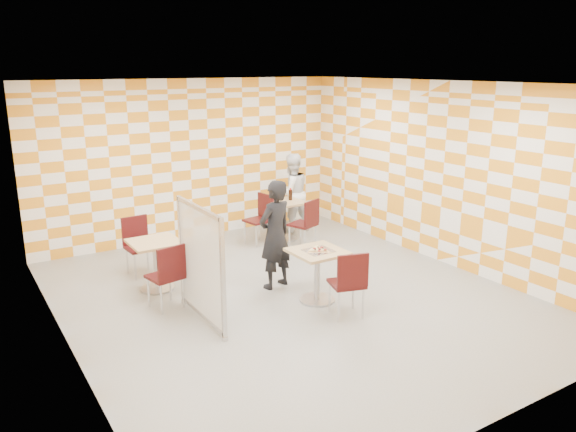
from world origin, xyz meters
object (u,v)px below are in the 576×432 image
object	(u,v)px
chair_second_side	(261,215)
man_dark	(275,235)
main_table	(317,267)
soda_bottle	(290,195)
chair_empty_near	(168,272)
sport_bottle	(275,196)
empty_table	(155,257)
partition	(201,264)
chair_main_front	(349,280)
chair_second_front	(307,220)
chair_empty_far	(138,241)
man_white	(291,193)
second_table	(284,214)

from	to	relation	value
chair_second_side	man_dark	size ratio (longest dim) A/B	0.57
main_table	soda_bottle	distance (m)	3.05
chair_empty_near	sport_bottle	xyz separation A→B (m)	(2.88, 2.01, 0.29)
empty_table	man_dark	world-z (taller)	man_dark
empty_table	main_table	bearing A→B (deg)	-42.40
partition	man_dark	xyz separation A→B (m)	(1.40, 0.50, 0.03)
chair_main_front	partition	size ratio (longest dim) A/B	0.60
chair_second_front	chair_empty_far	distance (m)	2.97
chair_empty_near	man_white	world-z (taller)	man_white
second_table	chair_empty_near	size ratio (longest dim) A/B	0.81
chair_second_front	soda_bottle	distance (m)	0.82
chair_main_front	man_white	xyz separation A→B (m)	(1.53, 3.81, 0.24)
chair_empty_near	sport_bottle	world-z (taller)	sport_bottle
chair_main_front	soda_bottle	world-z (taller)	soda_bottle
second_table	chair_second_front	size ratio (longest dim) A/B	0.81
chair_empty_far	sport_bottle	xyz separation A→B (m)	(2.79, 0.43, 0.29)
partition	chair_empty_far	bearing A→B (deg)	94.01
chair_empty_far	partition	size ratio (longest dim) A/B	0.60
empty_table	man_white	bearing A→B (deg)	24.28
chair_second_side	sport_bottle	bearing A→B (deg)	13.34
second_table	main_table	bearing A→B (deg)	-112.47
chair_second_front	partition	world-z (taller)	partition
main_table	chair_empty_near	xyz separation A→B (m)	(-1.87, 0.83, 0.04)
chair_empty_far	sport_bottle	size ratio (longest dim) A/B	4.62
soda_bottle	chair_empty_near	bearing A→B (deg)	-148.85
empty_table	chair_empty_near	bearing A→B (deg)	-96.90
chair_main_front	chair_empty_far	world-z (taller)	same
main_table	man_white	distance (m)	3.50
chair_second_side	chair_empty_far	distance (m)	2.47
chair_second_front	sport_bottle	world-z (taller)	sport_bottle
empty_table	man_white	xyz separation A→B (m)	(3.33, 1.50, 0.28)
man_white	sport_bottle	bearing A→B (deg)	28.02
chair_empty_far	second_table	bearing A→B (deg)	6.24
sport_bottle	second_table	bearing A→B (deg)	-45.29
chair_main_front	chair_empty_far	bearing A→B (deg)	120.26
man_dark	soda_bottle	bearing A→B (deg)	-142.03
chair_second_front	partition	xyz separation A→B (m)	(-2.79, -1.72, 0.25)
main_table	chair_second_side	size ratio (longest dim) A/B	0.81
chair_second_front	chair_empty_near	bearing A→B (deg)	-159.10
chair_empty_near	partition	distance (m)	0.66
chair_second_side	man_dark	bearing A→B (deg)	-114.13
soda_bottle	partition	bearing A→B (deg)	-139.76
chair_second_side	second_table	bearing A→B (deg)	-3.92
chair_second_side	man_dark	distance (m)	2.19
second_table	chair_empty_far	distance (m)	2.93
second_table	partition	size ratio (longest dim) A/B	0.48
sport_bottle	chair_main_front	bearing A→B (deg)	-105.68
chair_second_side	chair_empty_far	bearing A→B (deg)	-171.86
empty_table	chair_second_front	bearing A→B (deg)	7.16
partition	sport_bottle	size ratio (longest dim) A/B	7.75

